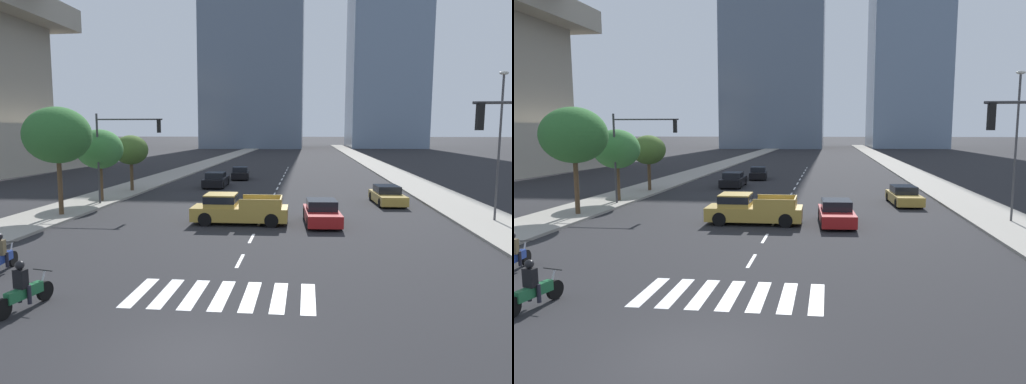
% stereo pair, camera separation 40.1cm
% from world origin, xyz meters
% --- Properties ---
extents(ground_plane, '(800.00, 800.00, 0.00)m').
position_xyz_m(ground_plane, '(0.00, 0.00, 0.00)').
color(ground_plane, '#232326').
extents(sidewalk_east, '(4.00, 260.00, 0.15)m').
position_xyz_m(sidewalk_east, '(12.90, 30.00, 0.07)').
color(sidewalk_east, gray).
rests_on(sidewalk_east, ground).
extents(sidewalk_west, '(4.00, 260.00, 0.15)m').
position_xyz_m(sidewalk_west, '(-12.90, 30.00, 0.07)').
color(sidewalk_west, gray).
rests_on(sidewalk_west, ground).
extents(crosswalk_near, '(5.85, 2.78, 0.01)m').
position_xyz_m(crosswalk_near, '(0.00, 4.18, 0.00)').
color(crosswalk_near, silver).
rests_on(crosswalk_near, ground).
extents(lane_divider_center, '(0.14, 50.00, 0.01)m').
position_xyz_m(lane_divider_center, '(0.00, 32.18, 0.00)').
color(lane_divider_center, silver).
rests_on(lane_divider_center, ground).
extents(motorcycle_lead, '(0.79, 2.18, 1.49)m').
position_xyz_m(motorcycle_lead, '(-5.49, 2.37, 0.58)').
color(motorcycle_lead, black).
rests_on(motorcycle_lead, ground).
extents(motorcycle_trailing, '(0.70, 2.15, 1.49)m').
position_xyz_m(motorcycle_trailing, '(-8.45, 5.71, 0.58)').
color(motorcycle_trailing, black).
rests_on(motorcycle_trailing, ground).
extents(pickup_truck, '(5.35, 2.13, 1.67)m').
position_xyz_m(pickup_truck, '(-1.33, 15.74, 0.81)').
color(pickup_truck, '#B28E38').
rests_on(pickup_truck, ground).
extents(sedan_gold_0, '(2.07, 4.83, 1.30)m').
position_xyz_m(sedan_gold_0, '(8.31, 23.92, 0.60)').
color(sedan_gold_0, '#B28E38').
rests_on(sedan_gold_0, ground).
extents(sedan_black_1, '(2.16, 4.40, 1.34)m').
position_xyz_m(sedan_black_1, '(-4.46, 39.93, 0.61)').
color(sedan_black_1, black).
rests_on(sedan_black_1, ground).
extents(sedan_red_2, '(2.11, 4.50, 1.34)m').
position_xyz_m(sedan_red_2, '(3.47, 16.16, 0.61)').
color(sedan_red_2, maroon).
rests_on(sedan_red_2, ground).
extents(sedan_black_3, '(2.02, 4.80, 1.37)m').
position_xyz_m(sedan_black_3, '(-5.71, 32.72, 0.63)').
color(sedan_black_3, black).
rests_on(sedan_black_3, ground).
extents(traffic_signal_far, '(4.91, 0.28, 6.17)m').
position_xyz_m(traffic_signal_far, '(-10.01, 21.20, 4.39)').
color(traffic_signal_far, '#333335').
rests_on(traffic_signal_far, sidewalk_west).
extents(street_lamp_east, '(0.50, 0.24, 8.22)m').
position_xyz_m(street_lamp_east, '(13.20, 17.52, 4.87)').
color(street_lamp_east, '#3F3F42').
rests_on(street_lamp_east, sidewalk_east).
extents(street_tree_nearest, '(3.93, 3.93, 6.42)m').
position_xyz_m(street_tree_nearest, '(-12.10, 16.71, 4.89)').
color(street_tree_nearest, '#4C3823').
rests_on(street_tree_nearest, sidewalk_west).
extents(street_tree_second, '(3.28, 3.28, 5.11)m').
position_xyz_m(street_tree_second, '(-12.10, 22.36, 3.85)').
color(street_tree_second, '#4C3823').
rests_on(street_tree_second, sidewalk_west).
extents(street_tree_third, '(2.88, 2.88, 4.64)m').
position_xyz_m(street_tree_third, '(-12.10, 28.38, 3.54)').
color(street_tree_third, '#4C3823').
rests_on(street_tree_third, sidewalk_west).
extents(office_tower_left_skyline, '(29.45, 28.56, 79.00)m').
position_xyz_m(office_tower_left_skyline, '(-13.59, 137.46, 38.97)').
color(office_tower_left_skyline, slate).
rests_on(office_tower_left_skyline, ground).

